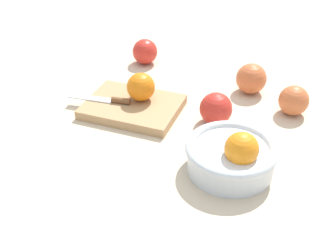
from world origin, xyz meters
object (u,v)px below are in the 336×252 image
orange_on_board (141,87)px  apple_front_left (251,79)px  apple_front_left_2 (294,100)px  cutting_board (133,107)px  apple_mid_left (216,109)px  bowl (232,155)px  knife (108,100)px  apple_front_right (145,52)px

orange_on_board → apple_front_left: 0.29m
orange_on_board → apple_front_left_2: bearing=-156.6°
cutting_board → apple_mid_left: bearing=-166.8°
bowl → apple_front_left: (0.07, -0.32, 0.00)m
bowl → knife: bowl is taller
bowl → apple_front_left: size_ratio=2.33×
cutting_board → orange_on_board: size_ratio=3.26×
orange_on_board → apple_front_right: orange_on_board is taller
apple_front_left_2 → apple_front_right: bearing=-9.2°
orange_on_board → apple_front_left_2: size_ratio=0.95×
cutting_board → orange_on_board: orange_on_board is taller
orange_on_board → apple_front_left: (-0.21, -0.19, -0.02)m
cutting_board → apple_front_left: bearing=-135.0°
apple_mid_left → apple_front_right: apple_mid_left is taller
knife → apple_front_left: bearing=-139.0°
bowl → apple_mid_left: (0.09, -0.14, -0.00)m
knife → apple_front_left_2: size_ratio=2.19×
cutting_board → apple_mid_left: size_ratio=2.95×
apple_front_left → apple_front_right: size_ratio=1.08×
bowl → apple_front_right: (0.39, -0.34, -0.00)m
knife → apple_front_left_2: apple_front_left_2 is taller
cutting_board → apple_front_left_2: size_ratio=3.11×
cutting_board → knife: 0.06m
orange_on_board → apple_mid_left: (-0.18, -0.02, -0.02)m
knife → apple_mid_left: (-0.25, -0.07, 0.01)m
bowl → apple_front_left_2: bowl is taller
bowl → apple_front_right: 0.52m
apple_front_left_2 → apple_front_right: (0.44, -0.07, 0.00)m
knife → apple_mid_left: apple_mid_left is taller
cutting_board → knife: knife is taller
apple_front_left_2 → apple_front_right: 0.45m
knife → apple_front_right: (0.05, -0.26, 0.01)m
apple_mid_left → knife: bearing=14.8°
cutting_board → apple_front_left: size_ratio=2.84×
orange_on_board → apple_mid_left: bearing=-173.5°
apple_mid_left → apple_front_left_2: apple_mid_left is taller
apple_front_right → apple_front_left_2: bearing=170.8°
orange_on_board → apple_front_right: (0.11, -0.21, -0.02)m
cutting_board → apple_mid_left: apple_mid_left is taller
orange_on_board → apple_front_left_2: orange_on_board is taller
apple_front_left → apple_front_left_2: bearing=157.1°
apple_front_left_2 → apple_front_right: same height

